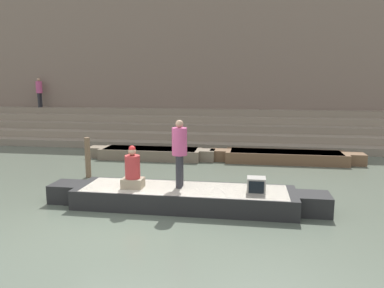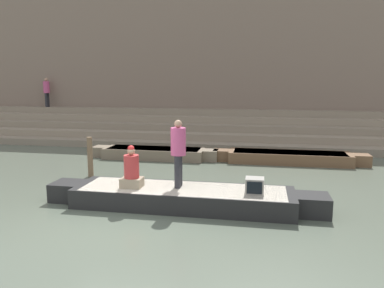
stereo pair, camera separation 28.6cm
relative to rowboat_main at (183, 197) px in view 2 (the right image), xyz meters
The scene contains 11 objects.
ground_plane 1.87m from the rowboat_main, 140.50° to the right, with size 120.00×120.00×0.00m, color #566051.
ghat_steps 9.94m from the rowboat_main, 98.27° to the left, with size 36.00×3.99×1.59m.
back_wall 12.50m from the rowboat_main, 96.85° to the left, with size 34.20×1.28×7.70m.
rowboat_main is the anchor object (origin of this frame).
person_standing 1.19m from the rowboat_main, 143.41° to the left, with size 0.37×0.37×1.67m.
person_rowing 1.42m from the rowboat_main, behind, with size 0.52×0.41×1.05m.
tv_set 1.78m from the rowboat_main, ahead, with size 0.43×0.40×0.37m.
moored_boat_shore 6.33m from the rowboat_main, 62.69° to the left, with size 5.74×1.21×0.42m.
moored_boat_distant 5.97m from the rowboat_main, 113.12° to the left, with size 5.12×1.21×0.42m.
mooring_post 4.29m from the rowboat_main, 146.63° to the left, with size 0.17×0.17×1.29m, color brown.
person_on_steps 15.12m from the rowboat_main, 133.21° to the left, with size 0.34×0.34×1.64m.
Camera 2 is at (3.28, -7.50, 3.08)m, focal length 35.00 mm.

